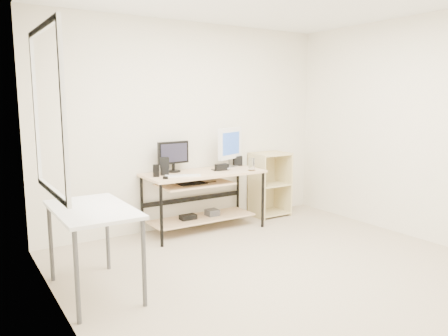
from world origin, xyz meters
The scene contains 16 objects.
room centered at (-0.14, 0.04, 1.32)m, with size 4.01×4.01×2.62m.
desk centered at (-0.03, 1.66, 0.54)m, with size 1.50×0.65×0.75m.
side_table centered at (-1.68, 0.60, 0.67)m, with size 0.60×1.00×0.75m.
shelf_unit centered at (1.15, 1.82, 0.45)m, with size 0.50×0.40×0.90m.
black_monitor centered at (-0.31, 1.86, 0.97)m, with size 0.42×0.17×0.38m.
white_imac centered at (0.49, 1.80, 1.05)m, with size 0.47×0.24×0.52m.
keyboard centered at (-0.36, 1.52, 0.76)m, with size 0.42×0.12×0.01m, color white.
mouse centered at (0.33, 1.63, 0.77)m, with size 0.07×0.12×0.04m, color #A8A8AD.
center_speaker centered at (0.25, 1.63, 0.79)m, with size 0.17×0.07×0.08m, color black.
speaker_left centered at (-0.50, 1.72, 0.86)m, with size 0.14×0.14×0.21m.
speaker_right centered at (0.65, 1.86, 0.82)m, with size 0.11×0.11×0.13m, color black.
audio_controller centered at (-0.64, 1.66, 0.82)m, with size 0.07×0.05×0.15m, color black.
volume_puck centered at (-0.60, 1.48, 0.76)m, with size 0.06×0.06×0.03m, color black.
smartphone centered at (0.18, 1.68, 0.76)m, with size 0.07×0.13×0.01m, color black.
coaster centered at (0.56, 1.42, 0.75)m, with size 0.10×0.10×0.01m, color olive.
drinking_glass centered at (0.56, 1.42, 0.83)m, with size 0.08×0.08×0.15m, color white.
Camera 1 is at (-2.66, -2.98, 1.65)m, focal length 35.00 mm.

